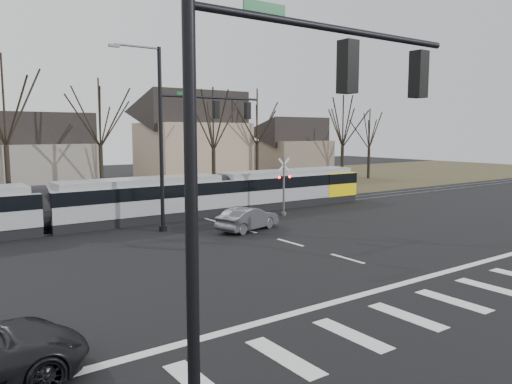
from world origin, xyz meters
TOP-DOWN VIEW (x-y plane):
  - ground at (0.00, 0.00)m, footprint 140.00×140.00m
  - grass_verge at (0.00, 32.00)m, footprint 140.00×28.00m
  - crosswalk at (0.00, -4.00)m, footprint 27.00×2.60m
  - stop_line at (0.00, -1.80)m, footprint 28.00×0.35m
  - lane_dashes at (0.00, 16.00)m, footprint 0.18×30.00m
  - rail_pair at (0.00, 15.80)m, footprint 90.00×1.52m
  - tram at (-3.98, 16.00)m, footprint 36.12×2.68m
  - sedan at (0.07, 9.90)m, footprint 3.67×4.88m
  - signal_pole_near_left at (-10.41, -6.00)m, footprint 9.28×0.44m
  - signal_pole_far at (-2.41, 12.50)m, footprint 9.28×0.44m
  - rail_crossing_signal at (5.00, 12.79)m, footprint 1.08×0.36m
  - tree_row at (2.00, 26.00)m, footprint 59.20×7.20m
  - house_b at (-5.00, 36.00)m, footprint 8.64×7.56m
  - house_c at (9.00, 33.00)m, footprint 10.80×8.64m
  - house_d at (24.00, 35.00)m, footprint 8.64×7.56m

SIDE VIEW (x-z plane):
  - ground at x=0.00m, z-range 0.00..0.00m
  - grass_verge at x=0.00m, z-range 0.00..0.01m
  - crosswalk at x=0.00m, z-range 0.00..0.01m
  - stop_line at x=0.00m, z-range 0.00..0.01m
  - lane_dashes at x=0.00m, z-range 0.00..0.01m
  - rail_pair at x=0.00m, z-range 0.00..0.06m
  - sedan at x=0.07m, z-range 0.00..1.35m
  - tram at x=-3.98m, z-range 0.12..2.86m
  - rail_crossing_signal at x=5.00m, z-range -0.11..3.89m
  - house_b at x=-5.00m, z-range 0.14..7.79m
  - house_d at x=24.00m, z-range 0.14..7.79m
  - tree_row at x=2.00m, z-range 0.00..10.00m
  - house_c at x=9.00m, z-range 0.18..10.28m
  - signal_pole_near_left at x=-10.41m, z-range 0.60..10.80m
  - signal_pole_far at x=-2.41m, z-range 0.60..10.80m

